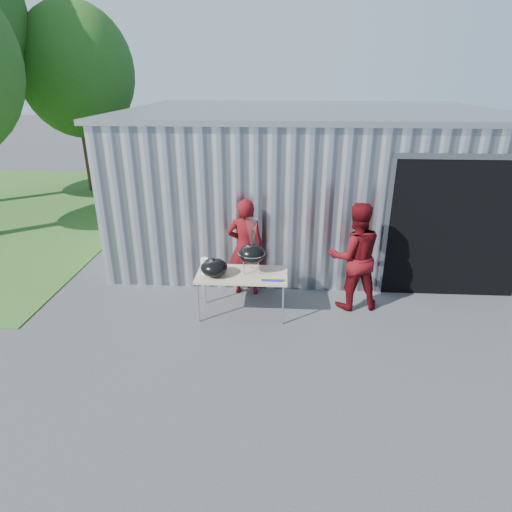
# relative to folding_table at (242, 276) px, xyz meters

# --- Properties ---
(ground) EXTENTS (80.00, 80.00, 0.00)m
(ground) POSITION_rel_folding_table_xyz_m (0.43, -0.75, -0.71)
(ground) COLOR #3B3B3E
(building) EXTENTS (8.20, 6.20, 3.10)m
(building) POSITION_rel_folding_table_xyz_m (1.35, 3.84, 0.83)
(building) COLOR silver
(building) RESTS_ON ground
(tree_far) EXTENTS (3.62, 3.62, 6.00)m
(tree_far) POSITION_rel_folding_table_xyz_m (-6.07, 8.25, 3.19)
(tree_far) COLOR #442D19
(tree_far) RESTS_ON ground
(folding_table) EXTENTS (1.50, 0.75, 0.75)m
(folding_table) POSITION_rel_folding_table_xyz_m (0.00, 0.00, 0.00)
(folding_table) COLOR tan
(folding_table) RESTS_ON ground
(kettle_grill) EXTENTS (0.44, 0.44, 0.94)m
(kettle_grill) POSITION_rel_folding_table_xyz_m (0.16, 0.05, 0.46)
(kettle_grill) COLOR black
(kettle_grill) RESTS_ON folding_table
(grill_lid) EXTENTS (0.44, 0.44, 0.32)m
(grill_lid) POSITION_rel_folding_table_xyz_m (-0.44, -0.10, 0.18)
(grill_lid) COLOR black
(grill_lid) RESTS_ON folding_table
(paper_towels) EXTENTS (0.12, 0.12, 0.28)m
(paper_towels) POSITION_rel_folding_table_xyz_m (-0.61, -0.05, 0.18)
(paper_towels) COLOR white
(paper_towels) RESTS_ON folding_table
(white_tub) EXTENTS (0.20, 0.15, 0.10)m
(white_tub) POSITION_rel_folding_table_xyz_m (-0.55, 0.23, 0.09)
(white_tub) COLOR white
(white_tub) RESTS_ON folding_table
(foil_box) EXTENTS (0.32, 0.05, 0.06)m
(foil_box) POSITION_rel_folding_table_xyz_m (0.50, -0.25, 0.07)
(foil_box) COLOR #1B27B0
(foil_box) RESTS_ON folding_table
(person_cook) EXTENTS (0.68, 0.46, 1.81)m
(person_cook) POSITION_rel_folding_table_xyz_m (-0.01, 0.78, 0.20)
(person_cook) COLOR #53090D
(person_cook) RESTS_ON ground
(person_bystander) EXTENTS (1.01, 0.84, 1.89)m
(person_bystander) POSITION_rel_folding_table_xyz_m (1.89, 0.38, 0.24)
(person_bystander) COLOR #53090D
(person_bystander) RESTS_ON ground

